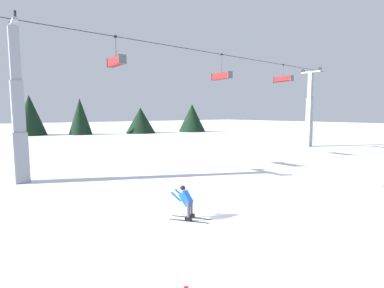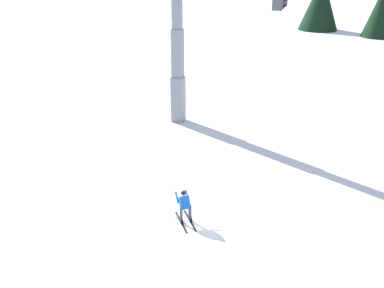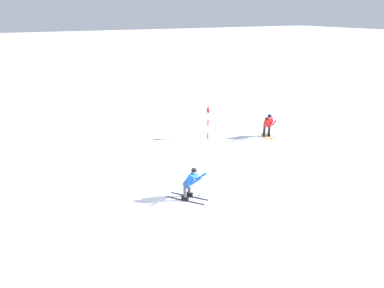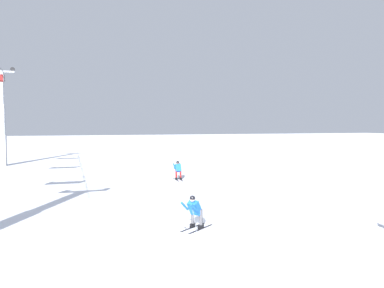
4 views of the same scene
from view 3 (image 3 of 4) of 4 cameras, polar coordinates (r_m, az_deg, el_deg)
The scene contains 4 objects.
ground_plane at distance 14.44m, azimuth -0.52°, elevation -10.03°, with size 260.00×260.00×0.00m, color white.
skier_carving_main at distance 14.99m, azimuth -0.19°, elevation -5.57°, with size 1.41×1.61×1.48m.
trail_marker_pole at distance 21.99m, azimuth 2.38°, elevation 3.35°, with size 0.07×0.28×1.93m.
skier_distant_uphill at distance 22.75m, azimuth 11.19°, elevation 2.97°, with size 1.16×1.77×1.58m.
Camera 3 is at (5.97, 11.09, 7.06)m, focal length 36.07 mm.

